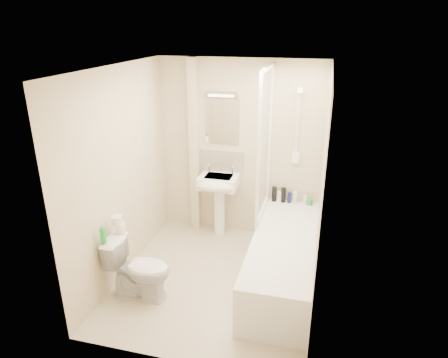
# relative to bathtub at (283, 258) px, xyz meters

# --- Properties ---
(floor) EXTENTS (2.50, 2.50, 0.00)m
(floor) POSITION_rel_bathtub_xyz_m (-0.75, -0.20, -0.29)
(floor) COLOR #C5B49A
(floor) RESTS_ON ground
(wall_back) EXTENTS (2.20, 0.02, 2.40)m
(wall_back) POSITION_rel_bathtub_xyz_m (-0.75, 1.05, 0.91)
(wall_back) COLOR beige
(wall_back) RESTS_ON ground
(wall_left) EXTENTS (0.02, 2.50, 2.40)m
(wall_left) POSITION_rel_bathtub_xyz_m (-1.85, -0.20, 0.91)
(wall_left) COLOR beige
(wall_left) RESTS_ON ground
(wall_right) EXTENTS (0.02, 2.50, 2.40)m
(wall_right) POSITION_rel_bathtub_xyz_m (0.35, -0.20, 0.91)
(wall_right) COLOR beige
(wall_right) RESTS_ON ground
(ceiling) EXTENTS (2.20, 2.50, 0.02)m
(ceiling) POSITION_rel_bathtub_xyz_m (-0.75, -0.20, 2.11)
(ceiling) COLOR white
(ceiling) RESTS_ON wall_back
(tile_back) EXTENTS (0.70, 0.01, 1.75)m
(tile_back) POSITION_rel_bathtub_xyz_m (0.00, 1.04, 1.14)
(tile_back) COLOR beige
(tile_back) RESTS_ON wall_back
(tile_right) EXTENTS (0.01, 2.10, 1.75)m
(tile_right) POSITION_rel_bathtub_xyz_m (0.34, 0.00, 1.14)
(tile_right) COLOR beige
(tile_right) RESTS_ON wall_right
(pipe_boxing) EXTENTS (0.12, 0.12, 2.40)m
(pipe_boxing) POSITION_rel_bathtub_xyz_m (-1.37, 0.99, 0.91)
(pipe_boxing) COLOR beige
(pipe_boxing) RESTS_ON ground
(splashback) EXTENTS (0.60, 0.02, 0.30)m
(splashback) POSITION_rel_bathtub_xyz_m (-0.99, 1.04, 0.74)
(splashback) COLOR beige
(splashback) RESTS_ON wall_back
(mirror) EXTENTS (0.46, 0.01, 0.60)m
(mirror) POSITION_rel_bathtub_xyz_m (-0.99, 1.04, 1.29)
(mirror) COLOR white
(mirror) RESTS_ON wall_back
(strip_light) EXTENTS (0.42, 0.07, 0.07)m
(strip_light) POSITION_rel_bathtub_xyz_m (-0.99, 1.02, 1.66)
(strip_light) COLOR silver
(strip_light) RESTS_ON wall_back
(bathtub) EXTENTS (0.70, 2.10, 0.55)m
(bathtub) POSITION_rel_bathtub_xyz_m (0.00, 0.00, 0.00)
(bathtub) COLOR white
(bathtub) RESTS_ON ground
(shower_screen) EXTENTS (0.04, 0.92, 1.80)m
(shower_screen) POSITION_rel_bathtub_xyz_m (-0.35, 0.60, 1.16)
(shower_screen) COLOR white
(shower_screen) RESTS_ON bathtub
(shower_fixture) EXTENTS (0.10, 0.16, 0.99)m
(shower_fixture) POSITION_rel_bathtub_xyz_m (-0.00, 0.99, 1.26)
(shower_fixture) COLOR white
(shower_fixture) RESTS_ON wall_back
(pedestal_sink) EXTENTS (0.52, 0.48, 1.00)m
(pedestal_sink) POSITION_rel_bathtub_xyz_m (-0.99, 0.81, 0.42)
(pedestal_sink) COLOR white
(pedestal_sink) RESTS_ON ground
(bottle_black_a) EXTENTS (0.06, 0.06, 0.20)m
(bottle_black_a) POSITION_rel_bathtub_xyz_m (-0.25, 0.96, 0.36)
(bottle_black_a) COLOR black
(bottle_black_a) RESTS_ON bathtub
(bottle_white_a) EXTENTS (0.06, 0.06, 0.15)m
(bottle_white_a) POSITION_rel_bathtub_xyz_m (-0.18, 0.96, 0.33)
(bottle_white_a) COLOR white
(bottle_white_a) RESTS_ON bathtub
(bottle_black_b) EXTENTS (0.07, 0.07, 0.20)m
(bottle_black_b) POSITION_rel_bathtub_xyz_m (-0.13, 0.96, 0.36)
(bottle_black_b) COLOR black
(bottle_black_b) RESTS_ON bathtub
(bottle_blue) EXTENTS (0.05, 0.05, 0.14)m
(bottle_blue) POSITION_rel_bathtub_xyz_m (-0.04, 0.96, 0.33)
(bottle_blue) COLOR navy
(bottle_blue) RESTS_ON bathtub
(bottle_cream) EXTENTS (0.06, 0.06, 0.17)m
(bottle_cream) POSITION_rel_bathtub_xyz_m (0.03, 0.96, 0.35)
(bottle_cream) COLOR #F9E7C1
(bottle_cream) RESTS_ON bathtub
(bottle_white_b) EXTENTS (0.05, 0.05, 0.12)m
(bottle_white_b) POSITION_rel_bathtub_xyz_m (0.16, 0.96, 0.32)
(bottle_white_b) COLOR silver
(bottle_white_b) RESTS_ON bathtub
(bottle_green) EXTENTS (0.07, 0.07, 0.09)m
(bottle_green) POSITION_rel_bathtub_xyz_m (0.23, 0.96, 0.30)
(bottle_green) COLOR green
(bottle_green) RESTS_ON bathtub
(toilet) EXTENTS (0.40, 0.68, 0.69)m
(toilet) POSITION_rel_bathtub_xyz_m (-1.47, -0.68, 0.06)
(toilet) COLOR white
(toilet) RESTS_ON ground
(toilet_roll_lower) EXTENTS (0.10, 0.10, 0.11)m
(toilet_roll_lower) POSITION_rel_bathtub_xyz_m (-1.70, -0.58, 0.46)
(toilet_roll_lower) COLOR white
(toilet_roll_lower) RESTS_ON toilet
(toilet_roll_upper) EXTENTS (0.12, 0.12, 0.09)m
(toilet_roll_upper) POSITION_rel_bathtub_xyz_m (-1.73, -0.59, 0.56)
(toilet_roll_upper) COLOR white
(toilet_roll_upper) RESTS_ON toilet_roll_lower
(green_bottle) EXTENTS (0.06, 0.06, 0.18)m
(green_bottle) POSITION_rel_bathtub_xyz_m (-1.77, -0.81, 0.49)
(green_bottle) COLOR green
(green_bottle) RESTS_ON toilet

